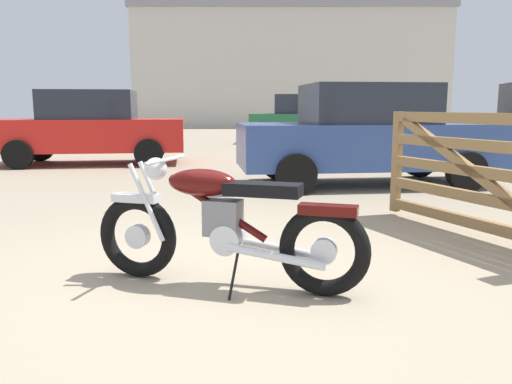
{
  "coord_description": "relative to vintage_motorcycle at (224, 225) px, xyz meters",
  "views": [
    {
      "loc": [
        0.48,
        -3.81,
        1.3
      ],
      "look_at": [
        0.25,
        0.7,
        0.56
      ],
      "focal_mm": 36.54,
      "sensor_mm": 36.0,
      "label": 1
    }
  ],
  "objects": [
    {
      "name": "timber_gate",
      "position": [
        2.46,
        1.31,
        0.25
      ],
      "size": [
        1.27,
        2.32,
        1.6
      ],
      "rotation": [
        0.0,
        0.0,
        2.04
      ],
      "color": "olive",
      "rests_on": "ground_plane"
    },
    {
      "name": "industrial_building",
      "position": [
        0.7,
        34.48,
        3.46
      ],
      "size": [
        20.53,
        12.71,
        15.68
      ],
      "rotation": [
        0.0,
        0.0,
        0.05
      ],
      "color": "beige",
      "rests_on": "ground_plane"
    },
    {
      "name": "pale_sedan_back",
      "position": [
        1.81,
        5.13,
        0.38
      ],
      "size": [
        4.43,
        2.46,
        1.67
      ],
      "rotation": [
        0.0,
        0.0,
        3.31
      ],
      "color": "black",
      "rests_on": "ground_plane"
    },
    {
      "name": "white_estate_far",
      "position": [
        1.71,
        15.43,
        0.49
      ],
      "size": [
        4.72,
        2.0,
        1.74
      ],
      "rotation": [
        0.0,
        0.0,
        3.13
      ],
      "color": "black",
      "rests_on": "ground_plane"
    },
    {
      "name": "ground_plane",
      "position": [
        -0.06,
        0.14,
        -0.45
      ],
      "size": [
        80.0,
        80.0,
        0.0
      ],
      "primitive_type": "plane",
      "color": "gray"
    },
    {
      "name": "vintage_motorcycle",
      "position": [
        0.0,
        0.0,
        0.0
      ],
      "size": [
        2.05,
        0.73,
        0.94
      ],
      "rotation": [
        0.0,
        0.0,
        2.9
      ],
      "color": "black",
      "rests_on": "ground_plane"
    },
    {
      "name": "red_hatchback_near",
      "position": [
        -3.96,
        8.07,
        0.38
      ],
      "size": [
        4.44,
        2.49,
        1.67
      ],
      "rotation": [
        0.0,
        0.0,
        0.18
      ],
      "color": "black",
      "rests_on": "ground_plane"
    }
  ]
}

